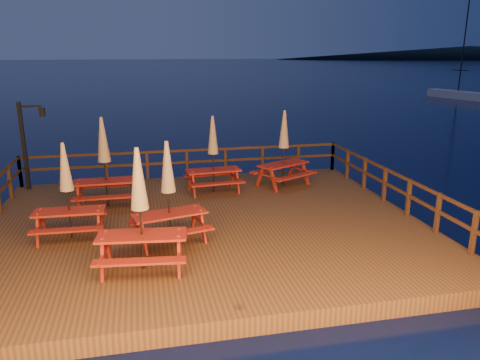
{
  "coord_description": "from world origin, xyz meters",
  "views": [
    {
      "loc": [
        -1.64,
        -12.27,
        5.08
      ],
      "look_at": [
        1.13,
        0.6,
        1.4
      ],
      "focal_mm": 35.0,
      "sensor_mm": 36.0,
      "label": 1
    }
  ],
  "objects_px": {
    "picnic_table_0": "(284,147)",
    "picnic_table_2": "(168,191)",
    "lamp_post": "(28,138)",
    "sailboat": "(461,95)",
    "picnic_table_1": "(67,190)"
  },
  "relations": [
    {
      "from": "picnic_table_0",
      "to": "picnic_table_2",
      "type": "height_order",
      "value": "picnic_table_0"
    },
    {
      "from": "lamp_post",
      "to": "sailboat",
      "type": "bearing_deg",
      "value": 36.22
    },
    {
      "from": "picnic_table_1",
      "to": "picnic_table_2",
      "type": "height_order",
      "value": "picnic_table_2"
    },
    {
      "from": "lamp_post",
      "to": "picnic_table_1",
      "type": "relative_size",
      "value": 1.2
    },
    {
      "from": "lamp_post",
      "to": "picnic_table_2",
      "type": "bearing_deg",
      "value": -52.99
    },
    {
      "from": "picnic_table_1",
      "to": "picnic_table_2",
      "type": "distance_m",
      "value": 2.6
    },
    {
      "from": "lamp_post",
      "to": "picnic_table_1",
      "type": "distance_m",
      "value": 5.32
    },
    {
      "from": "sailboat",
      "to": "picnic_table_0",
      "type": "height_order",
      "value": "sailboat"
    },
    {
      "from": "lamp_post",
      "to": "picnic_table_1",
      "type": "bearing_deg",
      "value": -69.34
    },
    {
      "from": "picnic_table_2",
      "to": "sailboat",
      "type": "bearing_deg",
      "value": 30.82
    },
    {
      "from": "lamp_post",
      "to": "sailboat",
      "type": "height_order",
      "value": "sailboat"
    },
    {
      "from": "picnic_table_2",
      "to": "picnic_table_1",
      "type": "bearing_deg",
      "value": 147.77
    },
    {
      "from": "picnic_table_1",
      "to": "picnic_table_2",
      "type": "bearing_deg",
      "value": -16.29
    },
    {
      "from": "picnic_table_2",
      "to": "picnic_table_0",
      "type": "bearing_deg",
      "value": 30.87
    },
    {
      "from": "sailboat",
      "to": "picnic_table_0",
      "type": "relative_size",
      "value": 4.43
    }
  ]
}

